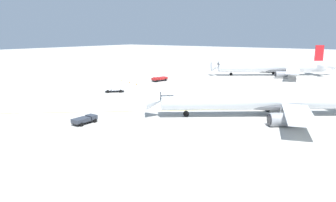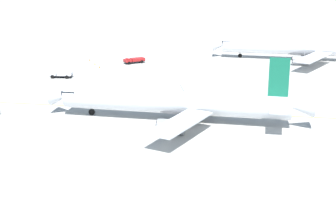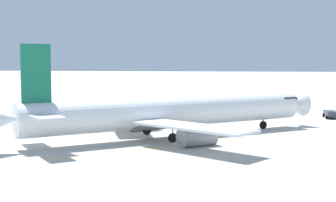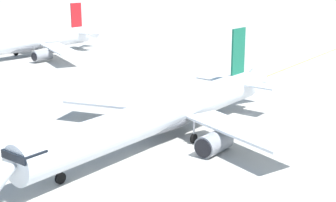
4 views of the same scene
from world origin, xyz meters
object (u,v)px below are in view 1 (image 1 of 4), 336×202
at_px(airliner_secondary, 273,67).
at_px(safety_cone_near, 137,84).
at_px(airliner_main, 267,100).
at_px(ops_pickup_truck, 160,79).
at_px(baggage_truck_truck, 85,120).
at_px(pushback_tug_truck, 115,89).
at_px(safety_cone_far, 121,80).
at_px(safety_cone_mid, 129,82).

height_order(airliner_secondary, safety_cone_near, airliner_secondary).
height_order(airliner_main, ops_pickup_truck, airliner_main).
distance_m(baggage_truck_truck, pushback_tug_truck, 30.18).
xyz_separation_m(baggage_truck_truck, safety_cone_far, (-40.43, -29.46, -0.44)).
distance_m(airliner_secondary, baggage_truck_truck, 83.73).
xyz_separation_m(airliner_secondary, safety_cone_far, (43.00, -36.10, -2.91)).
relative_size(airliner_secondary, safety_cone_mid, 70.59).
bearing_deg(safety_cone_mid, safety_cone_far, -108.44).
xyz_separation_m(ops_pickup_truck, safety_cone_far, (7.01, -10.38, -0.53)).
xyz_separation_m(airliner_secondary, pushback_tug_truck, (58.58, -23.76, -2.38)).
xyz_separation_m(safety_cone_near, safety_cone_mid, (-1.37, -4.12, 0.00)).
relative_size(pushback_tug_truck, safety_cone_mid, 9.31).
height_order(ops_pickup_truck, baggage_truck_truck, ops_pickup_truck).
bearing_deg(baggage_truck_truck, pushback_tug_truck, 35.17).
relative_size(airliner_secondary, safety_cone_far, 70.59).
distance_m(pushback_tug_truck, safety_cone_mid, 15.74).
bearing_deg(pushback_tug_truck, safety_cone_mid, -105.86).
height_order(safety_cone_near, safety_cone_mid, same).
height_order(airliner_main, airliner_secondary, airliner_main).
bearing_deg(safety_cone_mid, airliner_main, 72.06).
bearing_deg(airliner_main, safety_cone_far, -55.02).
xyz_separation_m(airliner_secondary, safety_cone_mid, (44.67, -31.10, -2.91)).
distance_m(pushback_tug_truck, safety_cone_far, 19.88).
distance_m(baggage_truck_truck, safety_cone_near, 42.57).
bearing_deg(safety_cone_mid, ops_pickup_truck, 148.22).
bearing_deg(pushback_tug_truck, airliner_secondary, -155.75).
xyz_separation_m(ops_pickup_truck, safety_cone_mid, (8.68, -5.38, -0.53)).
distance_m(airliner_secondary, safety_cone_mid, 54.50).
height_order(ops_pickup_truck, safety_cone_far, ops_pickup_truck).
bearing_deg(baggage_truck_truck, safety_cone_near, 29.15).
relative_size(baggage_truck_truck, pushback_tug_truck, 0.86).
relative_size(airliner_secondary, ops_pickup_truck, 6.74).
relative_size(airliner_main, pushback_tug_truck, 7.36).
height_order(baggage_truck_truck, pushback_tug_truck, pushback_tug_truck).
bearing_deg(airliner_main, pushback_tug_truck, -39.48).
bearing_deg(safety_cone_far, airliner_main, 72.01).
bearing_deg(airliner_main, airliner_secondary, -111.05).
xyz_separation_m(baggage_truck_truck, safety_cone_mid, (-38.76, -24.46, -0.44)).
relative_size(ops_pickup_truck, baggage_truck_truck, 1.31).
distance_m(safety_cone_near, safety_cone_mid, 4.34).
bearing_deg(airliner_main, safety_cone_near, -54.93).
relative_size(ops_pickup_truck, safety_cone_far, 10.48).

